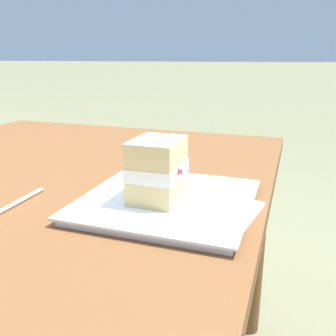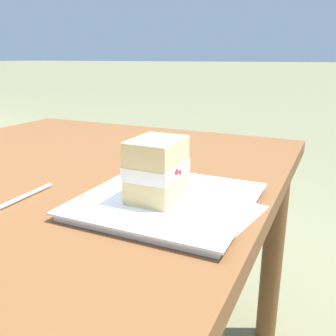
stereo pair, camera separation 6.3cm
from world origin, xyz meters
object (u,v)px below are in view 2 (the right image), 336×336
(dessert_plate, at_px, (168,201))
(dessert_fork, at_px, (14,201))
(patio_table, at_px, (33,213))
(cake_slice, at_px, (157,169))
(paper_napkin, at_px, (229,215))

(dessert_plate, height_order, dessert_fork, dessert_plate)
(patio_table, bearing_deg, dessert_plate, 86.10)
(cake_slice, xyz_separation_m, dessert_fork, (0.10, -0.24, -0.07))
(dessert_fork, xyz_separation_m, paper_napkin, (-0.11, 0.37, -0.00))
(cake_slice, xyz_separation_m, paper_napkin, (-0.02, 0.13, -0.07))
(patio_table, relative_size, dessert_plate, 4.36)
(dessert_fork, distance_m, paper_napkin, 0.39)
(cake_slice, bearing_deg, paper_napkin, 97.86)
(paper_napkin, bearing_deg, cake_slice, -82.14)
(dessert_plate, relative_size, dessert_fork, 1.72)
(dessert_plate, xyz_separation_m, dessert_fork, (0.11, -0.26, -0.00))
(dessert_plate, height_order, paper_napkin, dessert_plate)
(dessert_plate, height_order, cake_slice, cake_slice)
(patio_table, distance_m, dessert_plate, 0.37)
(patio_table, bearing_deg, cake_slice, 83.35)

